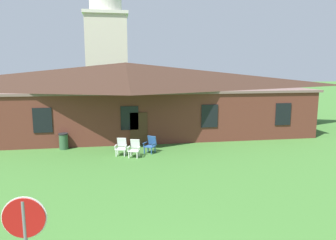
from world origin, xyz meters
TOP-DOWN VIEW (x-y plane):
  - brick_building at (0.00, 19.54)m, footprint 26.91×10.40m
  - dome_tower at (-1.72, 34.90)m, footprint 5.18×5.18m
  - stop_sign at (-2.52, 0.66)m, footprint 0.81×0.09m
  - lawn_chair_by_porch at (-0.59, 12.38)m, footprint 0.72×0.77m
  - lawn_chair_near_door at (0.12, 11.89)m, footprint 0.75×0.81m
  - lawn_chair_left_end at (1.10, 12.64)m, footprint 0.85×0.87m
  - trash_bin at (-3.99, 14.25)m, footprint 0.56×0.56m

SIDE VIEW (x-z plane):
  - trash_bin at x=-3.99m, z-range 0.01..0.99m
  - lawn_chair_by_porch at x=-0.59m, z-range 0.02..0.98m
  - lawn_chair_near_door at x=0.12m, z-range 0.02..0.98m
  - lawn_chair_left_end at x=1.10m, z-range 0.02..0.98m
  - stop_sign at x=-2.52m, z-range 0.54..3.11m
  - brick_building at x=0.00m, z-range 0.05..5.31m
  - dome_tower at x=-1.72m, z-range -0.82..16.21m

